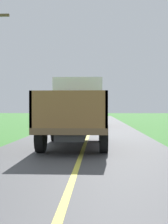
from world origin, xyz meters
TOP-DOWN VIEW (x-y plane):
  - banana_truck_near at (-0.29, 11.52)m, footprint 2.38×5.82m
  - banana_truck_far at (-0.35, 26.29)m, footprint 2.38×5.81m

SIDE VIEW (x-z plane):
  - banana_truck_near at x=-0.29m, z-range 0.06..2.86m
  - banana_truck_far at x=-0.35m, z-range 0.07..2.87m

